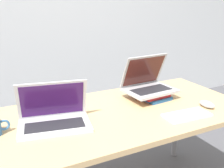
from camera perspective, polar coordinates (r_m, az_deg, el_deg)
desk at (r=1.61m, az=1.81°, el=-8.21°), size 1.59×0.77×0.70m
laptop_left at (r=1.43m, az=-12.52°, el=-6.96°), size 0.41×0.30×0.23m
book_stack at (r=1.81m, az=8.19°, el=-2.10°), size 0.21×0.28×0.05m
laptop_on_books at (r=1.78m, az=7.79°, el=0.09°), size 0.34×0.27×0.24m
wireless_keyboard at (r=1.57m, az=16.01°, el=-6.51°), size 0.28×0.14×0.01m
mouse at (r=1.74m, az=19.98°, el=-4.16°), size 0.06×0.11×0.04m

